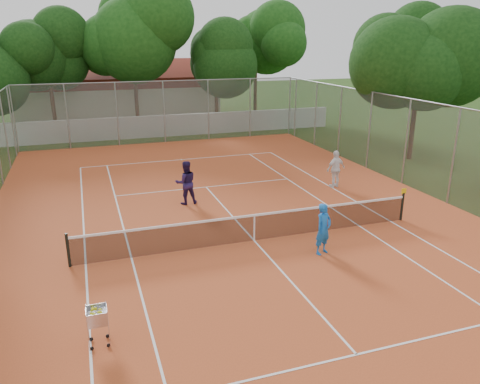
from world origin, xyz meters
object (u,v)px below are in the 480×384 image
object	(u,v)px
ball_hopper	(98,325)
player_far_right	(336,169)
player_near	(323,229)
player_far_left	(186,183)
tennis_net	(254,227)
clubhouse	(117,92)

from	to	relation	value
ball_hopper	player_far_right	bearing A→B (deg)	38.09
player_near	player_far_left	size ratio (longest dim) A/B	0.92
player_far_left	ball_hopper	size ratio (longest dim) A/B	1.84
player_far_right	ball_hopper	size ratio (longest dim) A/B	1.74
tennis_net	player_near	bearing A→B (deg)	-43.06
tennis_net	player_far_left	distance (m)	4.68
player_near	player_far_left	world-z (taller)	player_far_left
player_far_left	player_far_right	size ratio (longest dim) A/B	1.06
clubhouse	player_far_left	world-z (taller)	clubhouse
clubhouse	ball_hopper	world-z (taller)	clubhouse
clubhouse	player_near	xyz separation A→B (m)	(3.73, -30.61, -1.34)
tennis_net	player_far_left	size ratio (longest dim) A/B	6.52
ball_hopper	clubhouse	bearing A→B (deg)	83.86
tennis_net	player_near	world-z (taller)	player_near
player_far_right	ball_hopper	distance (m)	14.01
player_far_left	ball_hopper	xyz separation A→B (m)	(-3.92, -8.68, -0.42)
player_far_left	player_far_right	distance (m)	7.03
tennis_net	player_near	xyz separation A→B (m)	(1.73, -1.61, 0.35)
player_near	player_far_left	xyz separation A→B (m)	(-3.08, 6.07, 0.08)
player_far_left	tennis_net	bearing A→B (deg)	107.57
player_far_left	player_near	bearing A→B (deg)	117.58
player_near	player_far_right	world-z (taller)	player_far_right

